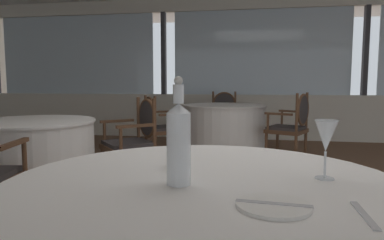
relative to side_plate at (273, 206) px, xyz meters
The scene contains 14 objects.
ground_plane 1.70m from the side_plate, 88.02° to the left, with size 15.26×15.26×0.00m, color brown.
window_wall_far 5.91m from the side_plate, 89.49° to the left, with size 11.74×0.14×2.68m.
side_plate is the anchor object (origin of this frame).
butter_knife 0.01m from the side_plate, behind, with size 0.20×0.02×0.00m, color silver.
dinner_fork 0.22m from the side_plate, ahead, with size 0.19×0.02×0.00m, color silver.
water_bottle 0.36m from the side_plate, 150.20° to the left, with size 0.08×0.08×0.35m.
wine_glass 0.39m from the side_plate, 59.21° to the left, with size 0.08×0.08×0.20m.
water_tumbler 0.54m from the side_plate, 130.42° to the left, with size 0.06×0.06×0.09m, color white.
background_table_0 4.36m from the side_plate, 96.29° to the left, with size 1.23×1.23×0.75m.
dining_chair_0_0 5.39m from the side_plate, 96.01° to the left, with size 0.57×0.50×0.92m.
dining_chair_0_1 3.96m from the side_plate, 109.66° to the left, with size 0.64×0.66×0.90m.
dining_chair_0_2 3.90m from the side_plate, 83.09° to the left, with size 0.61×0.64×0.95m.
background_table_1 2.73m from the side_plate, 136.58° to the left, with size 1.07×1.07×0.75m.
dining_chair_1_1 2.78m from the side_plate, 116.39° to the left, with size 0.65×0.66×0.92m.
Camera 1 is at (-0.11, -2.45, 1.08)m, focal length 33.03 mm.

